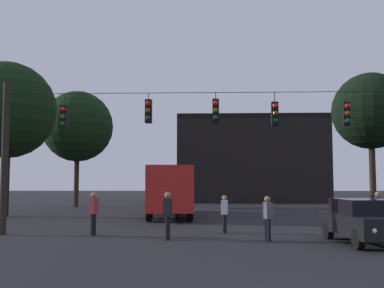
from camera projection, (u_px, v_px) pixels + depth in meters
The scene contains 13 objects.
ground_plane at pixel (229, 214), 31.57m from camera, with size 168.00×168.00×0.00m, color black.
overhead_signal_span at pixel (243, 140), 18.74m from camera, with size 19.50×0.44×6.21m.
city_bus at pixel (170, 186), 29.48m from camera, with size 3.42×11.17×3.00m.
car_near_right at pixel (364, 220), 16.15m from camera, with size 2.11×4.44×1.52m.
pedestrian_crossing_left at pixel (94, 211), 18.65m from camera, with size 0.33×0.41×1.71m.
pedestrian_crossing_center at pixel (268, 216), 16.85m from camera, with size 0.35×0.42×1.61m.
pedestrian_crossing_right at pixel (378, 209), 19.69m from camera, with size 0.30×0.40×1.70m.
pedestrian_near_bus at pixel (224, 212), 19.47m from camera, with size 0.30×0.40×1.57m.
pedestrian_trailing at pixel (168, 213), 17.16m from camera, with size 0.31×0.40×1.75m.
corner_building at pixel (249, 161), 52.81m from camera, with size 15.56×11.82×9.06m.
tree_left_silhouette at pixel (371, 111), 27.94m from camera, with size 4.55×4.55×8.62m.
tree_behind_building at pixel (77, 127), 40.40m from camera, with size 6.07×6.07×9.93m.
tree_right_far at pixel (7, 110), 29.22m from camera, with size 6.01×6.01×9.60m.
Camera 1 is at (-1.30, -7.41, 2.10)m, focal length 43.95 mm.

